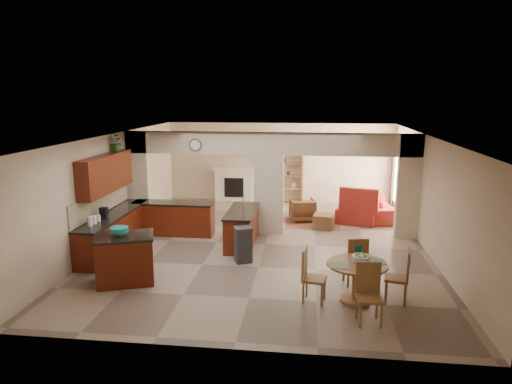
# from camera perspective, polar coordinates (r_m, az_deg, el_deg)

# --- Properties ---
(floor) EXTENTS (10.00, 10.00, 0.00)m
(floor) POSITION_cam_1_polar(r_m,az_deg,el_deg) (11.88, 1.18, -6.53)
(floor) COLOR gray
(floor) RESTS_ON ground
(ceiling) EXTENTS (10.00, 10.00, 0.00)m
(ceiling) POSITION_cam_1_polar(r_m,az_deg,el_deg) (11.29, 1.24, 7.05)
(ceiling) COLOR white
(ceiling) RESTS_ON wall_back
(wall_back) EXTENTS (8.00, 0.00, 8.00)m
(wall_back) POSITION_cam_1_polar(r_m,az_deg,el_deg) (16.41, 2.90, 3.72)
(wall_back) COLOR beige
(wall_back) RESTS_ON floor
(wall_front) EXTENTS (8.00, 0.00, 8.00)m
(wall_front) POSITION_cam_1_polar(r_m,az_deg,el_deg) (6.73, -2.96, -8.79)
(wall_front) COLOR beige
(wall_front) RESTS_ON floor
(wall_left) EXTENTS (0.00, 10.00, 10.00)m
(wall_left) POSITION_cam_1_polar(r_m,az_deg,el_deg) (12.53, -17.32, 0.53)
(wall_left) COLOR beige
(wall_left) RESTS_ON floor
(wall_right) EXTENTS (0.00, 10.00, 10.00)m
(wall_right) POSITION_cam_1_polar(r_m,az_deg,el_deg) (11.82, 20.89, -0.39)
(wall_right) COLOR beige
(wall_right) RESTS_ON floor
(partition_left_pier) EXTENTS (0.60, 0.25, 2.80)m
(partition_left_pier) POSITION_cam_1_polar(r_m,az_deg,el_deg) (13.32, -14.42, 1.37)
(partition_left_pier) COLOR beige
(partition_left_pier) RESTS_ON floor
(partition_center_pier) EXTENTS (0.80, 0.25, 2.20)m
(partition_center_pier) POSITION_cam_1_polar(r_m,az_deg,el_deg) (12.54, 1.64, -0.30)
(partition_center_pier) COLOR beige
(partition_center_pier) RESTS_ON floor
(partition_right_pier) EXTENTS (0.60, 0.25, 2.80)m
(partition_right_pier) POSITION_cam_1_polar(r_m,az_deg,el_deg) (12.71, 18.51, 0.61)
(partition_right_pier) COLOR beige
(partition_right_pier) RESTS_ON floor
(partition_header) EXTENTS (8.00, 0.25, 0.60)m
(partition_header) POSITION_cam_1_polar(r_m,az_deg,el_deg) (12.31, 1.68, 6.07)
(partition_header) COLOR beige
(partition_header) RESTS_ON partition_center_pier
(kitchen_counter) EXTENTS (2.52, 3.29, 1.48)m
(kitchen_counter) POSITION_cam_1_polar(r_m,az_deg,el_deg) (12.24, -14.34, -4.07)
(kitchen_counter) COLOR #461108
(kitchen_counter) RESTS_ON floor
(upper_cabinets) EXTENTS (0.35, 2.40, 0.90)m
(upper_cabinets) POSITION_cam_1_polar(r_m,az_deg,el_deg) (11.65, -18.25, 2.23)
(upper_cabinets) COLOR #461108
(upper_cabinets) RESTS_ON wall_left
(peninsula) EXTENTS (0.70, 1.85, 0.91)m
(peninsula) POSITION_cam_1_polar(r_m,az_deg,el_deg) (11.70, -1.80, -4.48)
(peninsula) COLOR #461108
(peninsula) RESTS_ON floor
(wall_clock) EXTENTS (0.34, 0.03, 0.34)m
(wall_clock) POSITION_cam_1_polar(r_m,az_deg,el_deg) (12.51, -7.59, 5.83)
(wall_clock) COLOR #502F1A
(wall_clock) RESTS_ON partition_header
(rug) EXTENTS (1.60, 1.30, 0.01)m
(rug) POSITION_cam_1_polar(r_m,az_deg,el_deg) (13.83, 7.00, -3.88)
(rug) COLOR brown
(rug) RESTS_ON floor
(fireplace) EXTENTS (1.60, 0.35, 1.20)m
(fireplace) POSITION_cam_1_polar(r_m,az_deg,el_deg) (16.56, -2.70, 1.04)
(fireplace) COLOR silver
(fireplace) RESTS_ON floor
(shelving_unit) EXTENTS (1.00, 0.32, 1.80)m
(shelving_unit) POSITION_cam_1_polar(r_m,az_deg,el_deg) (16.29, 4.07, 1.86)
(shelving_unit) COLOR olive
(shelving_unit) RESTS_ON floor
(window_a) EXTENTS (0.02, 0.90, 1.90)m
(window_a) POSITION_cam_1_polar(r_m,az_deg,el_deg) (14.05, 18.49, 0.84)
(window_a) COLOR white
(window_a) RESTS_ON wall_right
(window_b) EXTENTS (0.02, 0.90, 1.90)m
(window_b) POSITION_cam_1_polar(r_m,az_deg,el_deg) (15.69, 17.27, 2.05)
(window_b) COLOR white
(window_b) RESTS_ON wall_right
(glazed_door) EXTENTS (0.02, 0.70, 2.10)m
(glazed_door) POSITION_cam_1_polar(r_m,az_deg,el_deg) (14.89, 17.81, 0.91)
(glazed_door) COLOR white
(glazed_door) RESTS_ON wall_right
(drape_a_left) EXTENTS (0.10, 0.28, 2.30)m
(drape_a_left) POSITION_cam_1_polar(r_m,az_deg,el_deg) (13.46, 18.83, 0.34)
(drape_a_left) COLOR #42241A
(drape_a_left) RESTS_ON wall_right
(drape_a_right) EXTENTS (0.10, 0.28, 2.30)m
(drape_a_right) POSITION_cam_1_polar(r_m,az_deg,el_deg) (14.62, 17.88, 1.30)
(drape_a_right) COLOR #42241A
(drape_a_right) RESTS_ON wall_right
(drape_b_left) EXTENTS (0.10, 0.28, 2.30)m
(drape_b_left) POSITION_cam_1_polar(r_m,az_deg,el_deg) (15.10, 17.52, 1.66)
(drape_b_left) COLOR #42241A
(drape_b_left) RESTS_ON wall_right
(drape_b_right) EXTENTS (0.10, 0.28, 2.30)m
(drape_b_right) POSITION_cam_1_polar(r_m,az_deg,el_deg) (16.26, 16.76, 2.43)
(drape_b_right) COLOR #42241A
(drape_b_right) RESTS_ON wall_right
(ceiling_fan) EXTENTS (1.00, 1.00, 0.10)m
(ceiling_fan) POSITION_cam_1_polar(r_m,az_deg,el_deg) (14.26, 8.47, 7.02)
(ceiling_fan) COLOR white
(ceiling_fan) RESTS_ON ceiling
(kitchen_island) EXTENTS (1.37, 1.16, 1.01)m
(kitchen_island) POSITION_cam_1_polar(r_m,az_deg,el_deg) (9.79, -16.02, -8.03)
(kitchen_island) COLOR #461108
(kitchen_island) RESTS_ON floor
(teal_bowl) EXTENTS (0.36, 0.36, 0.17)m
(teal_bowl) POSITION_cam_1_polar(r_m,az_deg,el_deg) (9.63, -16.70, -4.74)
(teal_bowl) COLOR #138386
(teal_bowl) RESTS_ON kitchen_island
(trash_can) EXTENTS (0.45, 0.43, 0.77)m
(trash_can) POSITION_cam_1_polar(r_m,az_deg,el_deg) (10.55, -1.62, -6.77)
(trash_can) COLOR #29292B
(trash_can) RESTS_ON floor
(dining_table) EXTENTS (1.12, 1.12, 0.76)m
(dining_table) POSITION_cam_1_polar(r_m,az_deg,el_deg) (8.77, 12.46, -10.24)
(dining_table) COLOR olive
(dining_table) RESTS_ON floor
(fruit_bowl) EXTENTS (0.33, 0.33, 0.18)m
(fruit_bowl) POSITION_cam_1_polar(r_m,az_deg,el_deg) (8.65, 12.96, -8.16)
(fruit_bowl) COLOR #56A523
(fruit_bowl) RESTS_ON dining_table
(sofa) EXTENTS (2.50, 1.25, 0.70)m
(sofa) POSITION_cam_1_polar(r_m,az_deg,el_deg) (14.93, 15.11, -1.65)
(sofa) COLOR maroon
(sofa) RESTS_ON floor
(chaise) EXTENTS (1.33, 1.19, 0.45)m
(chaise) POSITION_cam_1_polar(r_m,az_deg,el_deg) (14.10, 12.47, -2.84)
(chaise) COLOR maroon
(chaise) RESTS_ON floor
(armchair) EXTENTS (0.86, 0.87, 0.68)m
(armchair) POSITION_cam_1_polar(r_m,az_deg,el_deg) (14.02, 5.83, -2.21)
(armchair) COLOR maroon
(armchair) RESTS_ON floor
(ottoman) EXTENTS (0.64, 0.64, 0.40)m
(ottoman) POSITION_cam_1_polar(r_m,az_deg,el_deg) (13.36, 8.42, -3.63)
(ottoman) COLOR maroon
(ottoman) RESTS_ON floor
(plant) EXTENTS (0.50, 0.47, 0.45)m
(plant) POSITION_cam_1_polar(r_m,az_deg,el_deg) (12.23, -17.01, 5.95)
(plant) COLOR #154512
(plant) RESTS_ON upper_cabinets
(chair_north) EXTENTS (0.49, 0.49, 1.02)m
(chair_north) POSITION_cam_1_polar(r_m,az_deg,el_deg) (9.46, 12.41, -8.25)
(chair_north) COLOR olive
(chair_north) RESTS_ON floor
(chair_east) EXTENTS (0.50, 0.50, 1.02)m
(chair_east) POSITION_cam_1_polar(r_m,az_deg,el_deg) (8.97, 17.74, -9.70)
(chair_east) COLOR olive
(chair_east) RESTS_ON floor
(chair_south) EXTENTS (0.45, 0.45, 1.02)m
(chair_south) POSITION_cam_1_polar(r_m,az_deg,el_deg) (8.11, 13.92, -11.86)
(chair_south) COLOR olive
(chair_south) RESTS_ON floor
(chair_west) EXTENTS (0.49, 0.49, 1.02)m
(chair_west) POSITION_cam_1_polar(r_m,az_deg,el_deg) (8.64, 6.76, -10.04)
(chair_west) COLOR olive
(chair_west) RESTS_ON floor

